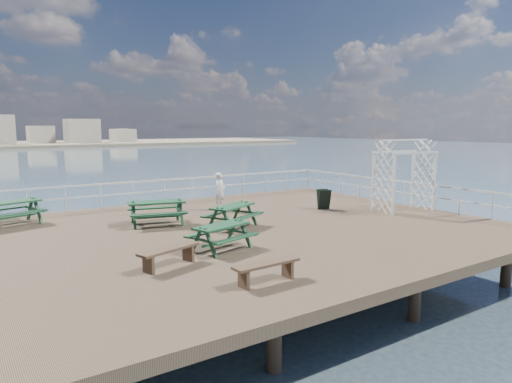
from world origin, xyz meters
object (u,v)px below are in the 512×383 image
object	(u,v)px
picnic_table_d	(222,232)
flat_bench_far	(266,267)
picnic_table_a	(10,208)
trellis_arbor	(404,179)
picnic_table_c	(233,211)
picnic_table_b	(157,208)
flat_bench_near	(169,253)
person	(220,191)

from	to	relation	value
picnic_table_d	flat_bench_far	size ratio (longest dim) A/B	1.20
picnic_table_a	trellis_arbor	distance (m)	15.50
picnic_table_a	picnic_table_c	xyz separation A→B (m)	(6.52, -4.84, -0.05)
picnic_table_b	flat_bench_far	world-z (taller)	picnic_table_b
picnic_table_c	flat_bench_far	world-z (taller)	picnic_table_c
picnic_table_c	flat_bench_near	distance (m)	4.83
picnic_table_a	picnic_table_b	world-z (taller)	picnic_table_a
picnic_table_b	picnic_table_d	world-z (taller)	picnic_table_b
flat_bench_near	picnic_table_c	bearing A→B (deg)	21.69
picnic_table_b	person	distance (m)	3.63
picnic_table_c	picnic_table_d	size ratio (longest dim) A/B	1.14
picnic_table_d	flat_bench_near	bearing A→B (deg)	-175.76
picnic_table_d	flat_bench_far	xyz separation A→B (m)	(-0.55, -3.05, -0.18)
picnic_table_c	flat_bench_far	size ratio (longest dim) A/B	1.37
trellis_arbor	picnic_table_a	bearing A→B (deg)	164.74
flat_bench_near	trellis_arbor	xyz separation A→B (m)	(11.45, 1.87, 0.97)
picnic_table_c	flat_bench_far	bearing A→B (deg)	-138.94
flat_bench_near	trellis_arbor	size ratio (longest dim) A/B	0.59
flat_bench_far	person	world-z (taller)	person
picnic_table_a	person	bearing A→B (deg)	-26.86
flat_bench_near	person	xyz separation A→B (m)	(5.05, 6.35, 0.43)
picnic_table_b	flat_bench_far	size ratio (longest dim) A/B	1.37
picnic_table_b	picnic_table_c	xyz separation A→B (m)	(2.05, -1.97, -0.04)
flat_bench_far	trellis_arbor	size ratio (longest dim) A/B	0.56
person	picnic_table_a	bearing A→B (deg)	145.70
picnic_table_d	picnic_table_a	bearing A→B (deg)	107.61
picnic_table_a	trellis_arbor	xyz separation A→B (m)	(14.25, -6.04, 0.72)
picnic_table_c	trellis_arbor	xyz separation A→B (m)	(7.73, -1.20, 0.77)
flat_bench_far	trellis_arbor	distance (m)	10.96
picnic_table_b	flat_bench_near	xyz separation A→B (m)	(-1.67, -5.04, -0.25)
picnic_table_c	flat_bench_near	xyz separation A→B (m)	(-3.72, -3.07, -0.20)
picnic_table_d	flat_bench_far	bearing A→B (deg)	-116.01
picnic_table_b	person	bearing A→B (deg)	35.53
picnic_table_a	picnic_table_b	xyz separation A→B (m)	(4.47, -2.87, -0.01)
picnic_table_b	flat_bench_far	xyz separation A→B (m)	(-0.29, -7.38, -0.26)
picnic_table_c	flat_bench_far	xyz separation A→B (m)	(-2.34, -5.42, -0.22)
flat_bench_near	flat_bench_far	xyz separation A→B (m)	(1.38, -2.35, -0.01)
picnic_table_b	picnic_table_c	distance (m)	2.84
picnic_table_c	picnic_table_d	world-z (taller)	picnic_table_c
picnic_table_c	flat_bench_near	bearing A→B (deg)	-166.06
picnic_table_a	trellis_arbor	size ratio (longest dim) A/B	0.79
trellis_arbor	picnic_table_c	bearing A→B (deg)	178.87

